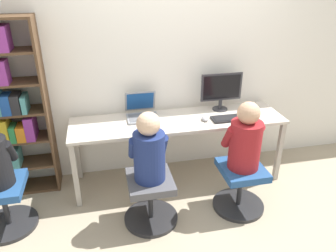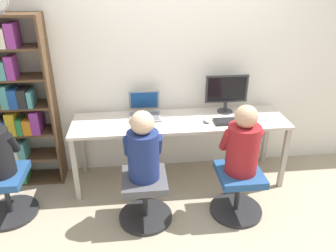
{
  "view_description": "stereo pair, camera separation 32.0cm",
  "coord_description": "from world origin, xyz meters",
  "px_view_note": "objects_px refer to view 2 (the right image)",
  "views": [
    {
      "loc": [
        -0.77,
        -2.76,
        2.2
      ],
      "look_at": [
        -0.15,
        0.13,
        0.76
      ],
      "focal_mm": 35.0,
      "sensor_mm": 36.0,
      "label": 1
    },
    {
      "loc": [
        -0.46,
        -2.81,
        2.2
      ],
      "look_at": [
        -0.15,
        0.13,
        0.76
      ],
      "focal_mm": 35.0,
      "sensor_mm": 36.0,
      "label": 2
    }
  ],
  "objects_px": {
    "desktop_monitor": "(226,92)",
    "office_chair_right": "(145,196)",
    "laptop": "(145,111)",
    "office_chair_left": "(238,190)",
    "keyboard": "(233,121)",
    "office_chair_side": "(6,193)",
    "person_at_monitor": "(243,143)",
    "bookshelf": "(12,105)",
    "person_at_laptop": "(143,149)"
  },
  "relations": [
    {
      "from": "office_chair_right",
      "to": "person_at_monitor",
      "type": "distance_m",
      "value": 1.03
    },
    {
      "from": "laptop",
      "to": "office_chair_left",
      "type": "height_order",
      "value": "laptop"
    },
    {
      "from": "bookshelf",
      "to": "office_chair_side",
      "type": "relative_size",
      "value": 3.54
    },
    {
      "from": "bookshelf",
      "to": "laptop",
      "type": "bearing_deg",
      "value": -0.18
    },
    {
      "from": "person_at_laptop",
      "to": "laptop",
      "type": "bearing_deg",
      "value": 86.4
    },
    {
      "from": "keyboard",
      "to": "bookshelf",
      "type": "height_order",
      "value": "bookshelf"
    },
    {
      "from": "keyboard",
      "to": "office_chair_right",
      "type": "distance_m",
      "value": 1.19
    },
    {
      "from": "desktop_monitor",
      "to": "bookshelf",
      "type": "xyz_separation_m",
      "value": [
        -2.25,
        -0.01,
        -0.05
      ]
    },
    {
      "from": "office_chair_right",
      "to": "office_chair_side",
      "type": "bearing_deg",
      "value": 171.51
    },
    {
      "from": "laptop",
      "to": "person_at_laptop",
      "type": "bearing_deg",
      "value": -93.6
    },
    {
      "from": "office_chair_right",
      "to": "office_chair_side",
      "type": "xyz_separation_m",
      "value": [
        -1.32,
        0.2,
        0.0
      ]
    },
    {
      "from": "keyboard",
      "to": "person_at_laptop",
      "type": "bearing_deg",
      "value": -152.25
    },
    {
      "from": "office_chair_right",
      "to": "person_at_monitor",
      "type": "bearing_deg",
      "value": 0.26
    },
    {
      "from": "person_at_laptop",
      "to": "office_chair_left",
      "type": "bearing_deg",
      "value": -0.3
    },
    {
      "from": "keyboard",
      "to": "bookshelf",
      "type": "distance_m",
      "value": 2.28
    },
    {
      "from": "office_chair_left",
      "to": "office_chair_side",
      "type": "relative_size",
      "value": 1.0
    },
    {
      "from": "laptop",
      "to": "keyboard",
      "type": "bearing_deg",
      "value": -16.16
    },
    {
      "from": "person_at_laptop",
      "to": "office_chair_side",
      "type": "bearing_deg",
      "value": 171.69
    },
    {
      "from": "office_chair_right",
      "to": "person_at_laptop",
      "type": "distance_m",
      "value": 0.51
    },
    {
      "from": "keyboard",
      "to": "office_chair_left",
      "type": "height_order",
      "value": "keyboard"
    },
    {
      "from": "desktop_monitor",
      "to": "office_chair_right",
      "type": "distance_m",
      "value": 1.42
    },
    {
      "from": "laptop",
      "to": "bookshelf",
      "type": "xyz_separation_m",
      "value": [
        -1.36,
        0.0,
        0.13
      ]
    },
    {
      "from": "keyboard",
      "to": "office_chair_side",
      "type": "bearing_deg",
      "value": -172.24
    },
    {
      "from": "office_chair_right",
      "to": "office_chair_side",
      "type": "relative_size",
      "value": 1.0
    },
    {
      "from": "keyboard",
      "to": "office_chair_left",
      "type": "xyz_separation_m",
      "value": [
        -0.06,
        -0.51,
        -0.5
      ]
    },
    {
      "from": "bookshelf",
      "to": "office_chair_side",
      "type": "bearing_deg",
      "value": -90.69
    },
    {
      "from": "person_at_laptop",
      "to": "person_at_monitor",
      "type": "bearing_deg",
      "value": -0.01
    },
    {
      "from": "desktop_monitor",
      "to": "office_chair_right",
      "type": "bearing_deg",
      "value": -140.3
    },
    {
      "from": "person_at_monitor",
      "to": "person_at_laptop",
      "type": "height_order",
      "value": "person_at_monitor"
    },
    {
      "from": "bookshelf",
      "to": "office_chair_left",
      "type": "bearing_deg",
      "value": -19.31
    },
    {
      "from": "laptop",
      "to": "person_at_monitor",
      "type": "relative_size",
      "value": 0.53
    },
    {
      "from": "laptop",
      "to": "keyboard",
      "type": "height_order",
      "value": "laptop"
    },
    {
      "from": "laptop",
      "to": "office_chair_left",
      "type": "bearing_deg",
      "value": -42.16
    },
    {
      "from": "keyboard",
      "to": "office_chair_right",
      "type": "relative_size",
      "value": 0.77
    },
    {
      "from": "office_chair_right",
      "to": "keyboard",
      "type": "bearing_deg",
      "value": 27.95
    },
    {
      "from": "desktop_monitor",
      "to": "laptop",
      "type": "distance_m",
      "value": 0.91
    },
    {
      "from": "desktop_monitor",
      "to": "office_chair_side",
      "type": "xyz_separation_m",
      "value": [
        -2.26,
        -0.58,
        -0.72
      ]
    },
    {
      "from": "office_chair_right",
      "to": "office_chair_side",
      "type": "height_order",
      "value": "same"
    },
    {
      "from": "desktop_monitor",
      "to": "office_chair_left",
      "type": "bearing_deg",
      "value": -93.14
    },
    {
      "from": "keyboard",
      "to": "bookshelf",
      "type": "xyz_separation_m",
      "value": [
        -2.26,
        0.27,
        0.17
      ]
    },
    {
      "from": "keyboard",
      "to": "desktop_monitor",
      "type": "bearing_deg",
      "value": 92.85
    },
    {
      "from": "desktop_monitor",
      "to": "person_at_laptop",
      "type": "relative_size",
      "value": 0.72
    },
    {
      "from": "office_chair_left",
      "to": "person_at_monitor",
      "type": "height_order",
      "value": "person_at_monitor"
    },
    {
      "from": "person_at_monitor",
      "to": "office_chair_side",
      "type": "height_order",
      "value": "person_at_monitor"
    },
    {
      "from": "person_at_laptop",
      "to": "office_chair_side",
      "type": "distance_m",
      "value": 1.42
    },
    {
      "from": "keyboard",
      "to": "office_chair_side",
      "type": "xyz_separation_m",
      "value": [
        -2.27,
        -0.31,
        -0.5
      ]
    },
    {
      "from": "desktop_monitor",
      "to": "laptop",
      "type": "relative_size",
      "value": 1.32
    },
    {
      "from": "laptop",
      "to": "office_chair_left",
      "type": "xyz_separation_m",
      "value": [
        0.85,
        -0.77,
        -0.54
      ]
    },
    {
      "from": "laptop",
      "to": "keyboard",
      "type": "relative_size",
      "value": 0.89
    },
    {
      "from": "laptop",
      "to": "office_chair_side",
      "type": "distance_m",
      "value": 1.57
    }
  ]
}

